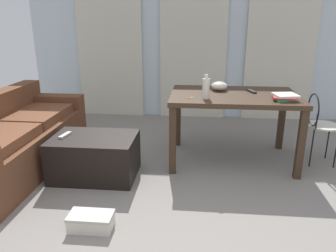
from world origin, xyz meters
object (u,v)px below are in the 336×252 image
at_px(couch, 13,141).
at_px(scissors, 189,98).
at_px(bowl, 219,86).
at_px(tv_remote_primary, 65,135).
at_px(shoebox, 91,221).
at_px(coffee_table, 95,156).
at_px(wire_chair, 318,120).
at_px(book_stack, 285,97).
at_px(craft_table, 234,103).
at_px(tv_remote_on_table, 251,91).
at_px(bottle_near, 206,88).

bearing_deg(couch, scissors, 6.17).
relative_size(bowl, scissors, 1.93).
height_order(tv_remote_primary, shoebox, tv_remote_primary).
relative_size(couch, coffee_table, 2.46).
relative_size(couch, wire_chair, 2.60).
bearing_deg(bowl, book_stack, -32.55).
distance_m(craft_table, wire_chair, 0.94).
relative_size(bowl, shoebox, 0.53).
xyz_separation_m(craft_table, tv_remote_primary, (-1.72, -0.55, -0.24)).
relative_size(craft_table, tv_remote_on_table, 7.58).
height_order(bowl, shoebox, bowl).
xyz_separation_m(craft_table, scissors, (-0.48, -0.24, 0.10)).
bearing_deg(scissors, shoebox, -120.76).
xyz_separation_m(bottle_near, book_stack, (0.79, 0.01, -0.08)).
relative_size(bottle_near, tv_remote_on_table, 1.38).
bearing_deg(scissors, tv_remote_primary, -166.20).
height_order(bottle_near, tv_remote_primary, bottle_near).
bearing_deg(craft_table, wire_chair, 1.05).
xyz_separation_m(wire_chair, scissors, (-1.41, -0.26, 0.28)).
distance_m(couch, bottle_near, 2.14).
height_order(book_stack, scissors, book_stack).
bearing_deg(book_stack, couch, -175.63).
height_order(couch, wire_chair, wire_chair).
distance_m(wire_chair, bowl, 1.14).
height_order(craft_table, shoebox, craft_table).
xyz_separation_m(craft_table, bowl, (-0.15, 0.17, 0.15)).
relative_size(wire_chair, bowl, 4.39).
relative_size(coffee_table, bowl, 4.64).
xyz_separation_m(coffee_table, craft_table, (1.43, 0.55, 0.47)).
bearing_deg(book_stack, tv_remote_primary, -171.76).
height_order(craft_table, wire_chair, wire_chair).
xyz_separation_m(couch, book_stack, (2.84, 0.22, 0.50)).
bearing_deg(coffee_table, bowl, 29.39).
distance_m(tv_remote_primary, shoebox, 1.10).
relative_size(book_stack, scissors, 2.83).
relative_size(tv_remote_on_table, shoebox, 0.53).
bearing_deg(wire_chair, craft_table, -178.95).
height_order(craft_table, tv_remote_on_table, tv_remote_on_table).
relative_size(couch, scissors, 22.05).
bearing_deg(book_stack, scissors, -179.18).
distance_m(bowl, shoebox, 2.06).
xyz_separation_m(book_stack, scissors, (-0.96, -0.01, -0.03)).
xyz_separation_m(book_stack, tv_remote_primary, (-2.20, -0.32, -0.37)).
bearing_deg(wire_chair, tv_remote_on_table, 171.90).
distance_m(coffee_table, bowl, 1.59).
xyz_separation_m(craft_table, tv_remote_on_table, (0.20, 0.12, 0.11)).
relative_size(craft_table, tv_remote_primary, 7.61).
xyz_separation_m(bowl, scissors, (-0.33, -0.42, -0.05)).
height_order(coffee_table, shoebox, coffee_table).
xyz_separation_m(tv_remote_on_table, tv_remote_primary, (-1.92, -0.67, -0.35)).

